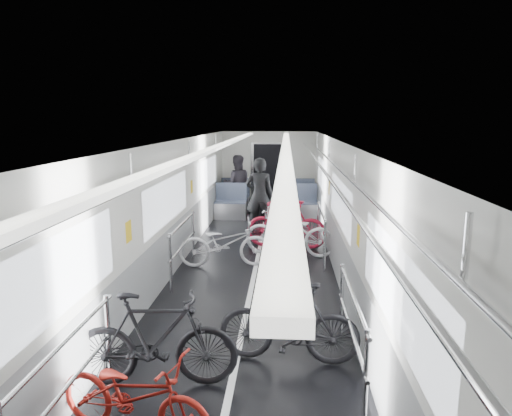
{
  "coord_description": "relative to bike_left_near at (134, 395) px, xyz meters",
  "views": [
    {
      "loc": [
        0.55,
        -7.61,
        2.78
      ],
      "look_at": [
        0.0,
        0.8,
        1.13
      ],
      "focal_mm": 32.0,
      "sensor_mm": 36.0,
      "label": 1
    }
  ],
  "objects": [
    {
      "name": "bike_left_near",
      "position": [
        0.0,
        0.0,
        0.0
      ],
      "size": [
        1.62,
        0.95,
        0.8
      ],
      "primitive_type": "imported",
      "rotation": [
        0.0,
        0.0,
        1.28
      ],
      "color": "#A31B14",
      "rests_on": "floor"
    },
    {
      "name": "person_seated",
      "position": [
        -0.16,
        9.96,
        0.47
      ],
      "size": [
        0.94,
        0.79,
        1.74
      ],
      "primitive_type": "imported",
      "rotation": [
        0.0,
        0.0,
        3.31
      ],
      "color": "#2D2931",
      "rests_on": "floor"
    },
    {
      "name": "bike_right_near",
      "position": [
        1.36,
        1.37,
        0.09
      ],
      "size": [
        1.67,
        0.61,
        0.98
      ],
      "primitive_type": "imported",
      "rotation": [
        0.0,
        0.0,
        -1.66
      ],
      "color": "black",
      "rests_on": "floor"
    },
    {
      "name": "bike_aisle",
      "position": [
        1.02,
        7.31,
        0.04
      ],
      "size": [
        0.78,
        1.74,
        0.88
      ],
      "primitive_type": "imported",
      "rotation": [
        0.0,
        0.0,
        -0.12
      ],
      "color": "black",
      "rests_on": "floor"
    },
    {
      "name": "bike_right_mid",
      "position": [
        1.4,
        5.59,
        0.09
      ],
      "size": [
        1.96,
        0.98,
        0.98
      ],
      "primitive_type": "imported",
      "rotation": [
        0.0,
        0.0,
        -1.75
      ],
      "color": "silver",
      "rests_on": "floor"
    },
    {
      "name": "bike_left_far",
      "position": [
        0.16,
        4.82,
        0.05
      ],
      "size": [
        1.81,
        0.86,
        0.91
      ],
      "primitive_type": "imported",
      "rotation": [
        0.0,
        0.0,
        1.72
      ],
      "color": "silver",
      "rests_on": "floor"
    },
    {
      "name": "person_standing",
      "position": [
        0.67,
        7.41,
        0.54
      ],
      "size": [
        0.72,
        0.5,
        1.88
      ],
      "primitive_type": "imported",
      "rotation": [
        0.0,
        0.0,
        3.06
      ],
      "color": "black",
      "rests_on": "floor"
    },
    {
      "name": "bike_left_mid",
      "position": [
        -0.03,
        0.8,
        0.12
      ],
      "size": [
        1.76,
        0.61,
        1.04
      ],
      "primitive_type": "imported",
      "rotation": [
        0.0,
        0.0,
        1.64
      ],
      "color": "black",
      "rests_on": "floor"
    },
    {
      "name": "bike_right_far",
      "position": [
        1.33,
        6.19,
        0.13
      ],
      "size": [
        1.81,
        0.73,
        1.06
      ],
      "primitive_type": "imported",
      "rotation": [
        0.0,
        0.0,
        -1.71
      ],
      "color": "#AC152D",
      "rests_on": "floor"
    },
    {
      "name": "car_shell",
      "position": [
        0.75,
        5.86,
        0.72
      ],
      "size": [
        3.02,
        14.01,
        2.41
      ],
      "color": "black",
      "rests_on": "ground"
    }
  ]
}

